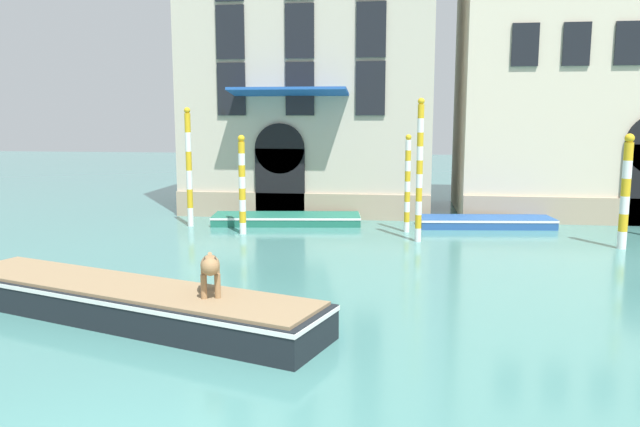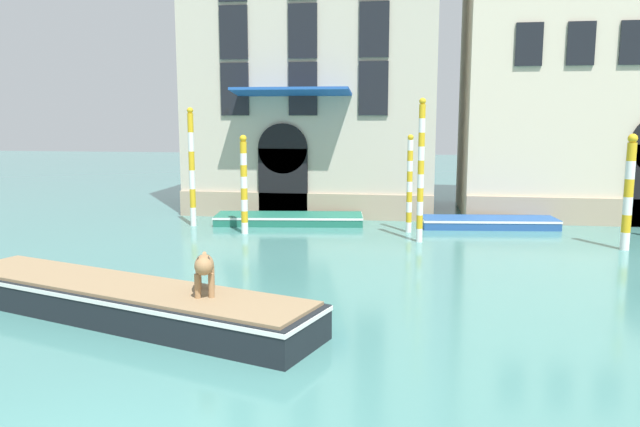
{
  "view_description": "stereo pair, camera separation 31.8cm",
  "coord_description": "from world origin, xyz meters",
  "px_view_note": "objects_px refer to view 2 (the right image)",
  "views": [
    {
      "loc": [
        3.28,
        -5.52,
        3.98
      ],
      "look_at": [
        0.93,
        12.01,
        1.2
      ],
      "focal_mm": 35.0,
      "sensor_mm": 36.0,
      "label": 1
    },
    {
      "loc": [
        3.6,
        -5.48,
        3.98
      ],
      "look_at": [
        0.93,
        12.01,
        1.2
      ],
      "focal_mm": 35.0,
      "sensor_mm": 36.0,
      "label": 2
    }
  ],
  "objects_px": {
    "mooring_pole_1": "(410,183)",
    "boat_moored_near_palazzo": "(289,219)",
    "mooring_pole_0": "(244,184)",
    "dog_on_deck": "(204,266)",
    "mooring_pole_2": "(629,192)",
    "mooring_pole_5": "(421,171)",
    "boat_foreground": "(123,300)",
    "mooring_pole_4": "(192,167)",
    "boat_moored_far": "(488,222)"
  },
  "relations": [
    {
      "from": "mooring_pole_4",
      "to": "boat_moored_far",
      "type": "bearing_deg",
      "value": 6.85
    },
    {
      "from": "mooring_pole_1",
      "to": "mooring_pole_5",
      "type": "distance_m",
      "value": 1.76
    },
    {
      "from": "boat_moored_far",
      "to": "mooring_pole_0",
      "type": "height_order",
      "value": "mooring_pole_0"
    },
    {
      "from": "boat_foreground",
      "to": "mooring_pole_2",
      "type": "bearing_deg",
      "value": 53.13
    },
    {
      "from": "boat_moored_far",
      "to": "mooring_pole_0",
      "type": "relative_size",
      "value": 1.47
    },
    {
      "from": "boat_foreground",
      "to": "mooring_pole_0",
      "type": "distance_m",
      "value": 9.16
    },
    {
      "from": "boat_foreground",
      "to": "mooring_pole_2",
      "type": "height_order",
      "value": "mooring_pole_2"
    },
    {
      "from": "dog_on_deck",
      "to": "mooring_pole_5",
      "type": "height_order",
      "value": "mooring_pole_5"
    },
    {
      "from": "mooring_pole_0",
      "to": "mooring_pole_1",
      "type": "xyz_separation_m",
      "value": [
        5.52,
        1.1,
        0.0
      ]
    },
    {
      "from": "boat_moored_near_palazzo",
      "to": "mooring_pole_2",
      "type": "distance_m",
      "value": 11.35
    },
    {
      "from": "boat_foreground",
      "to": "mooring_pole_5",
      "type": "relative_size",
      "value": 1.89
    },
    {
      "from": "boat_foreground",
      "to": "mooring_pole_0",
      "type": "height_order",
      "value": "mooring_pole_0"
    },
    {
      "from": "mooring_pole_0",
      "to": "mooring_pole_2",
      "type": "distance_m",
      "value": 11.99
    },
    {
      "from": "boat_foreground",
      "to": "mooring_pole_2",
      "type": "distance_m",
      "value": 14.59
    },
    {
      "from": "mooring_pole_0",
      "to": "mooring_pole_1",
      "type": "distance_m",
      "value": 5.63
    },
    {
      "from": "mooring_pole_2",
      "to": "mooring_pole_4",
      "type": "height_order",
      "value": "mooring_pole_4"
    },
    {
      "from": "mooring_pole_0",
      "to": "boat_foreground",
      "type": "bearing_deg",
      "value": -89.89
    },
    {
      "from": "boat_moored_far",
      "to": "mooring_pole_5",
      "type": "distance_m",
      "value": 4.41
    },
    {
      "from": "boat_moored_near_palazzo",
      "to": "mooring_pole_0",
      "type": "bearing_deg",
      "value": -124.72
    },
    {
      "from": "mooring_pole_4",
      "to": "mooring_pole_2",
      "type": "bearing_deg",
      "value": -8.0
    },
    {
      "from": "boat_moored_near_palazzo",
      "to": "mooring_pole_5",
      "type": "distance_m",
      "value": 5.85
    },
    {
      "from": "boat_moored_near_palazzo",
      "to": "mooring_pole_0",
      "type": "xyz_separation_m",
      "value": [
        -1.11,
        -2.14,
        1.5
      ]
    },
    {
      "from": "mooring_pole_2",
      "to": "mooring_pole_5",
      "type": "bearing_deg",
      "value": 177.38
    },
    {
      "from": "mooring_pole_4",
      "to": "mooring_pole_5",
      "type": "height_order",
      "value": "mooring_pole_5"
    },
    {
      "from": "mooring_pole_1",
      "to": "mooring_pole_4",
      "type": "distance_m",
      "value": 7.8
    },
    {
      "from": "mooring_pole_2",
      "to": "boat_moored_near_palazzo",
      "type": "bearing_deg",
      "value": 164.82
    },
    {
      "from": "mooring_pole_2",
      "to": "mooring_pole_5",
      "type": "distance_m",
      "value": 6.12
    },
    {
      "from": "mooring_pole_4",
      "to": "boat_foreground",
      "type": "bearing_deg",
      "value": -77.48
    },
    {
      "from": "boat_moored_far",
      "to": "mooring_pole_1",
      "type": "relative_size",
      "value": 1.47
    },
    {
      "from": "mooring_pole_1",
      "to": "boat_moored_near_palazzo",
      "type": "bearing_deg",
      "value": 166.74
    },
    {
      "from": "dog_on_deck",
      "to": "mooring_pole_0",
      "type": "height_order",
      "value": "mooring_pole_0"
    },
    {
      "from": "mooring_pole_2",
      "to": "mooring_pole_4",
      "type": "distance_m",
      "value": 14.37
    },
    {
      "from": "boat_foreground",
      "to": "mooring_pole_1",
      "type": "height_order",
      "value": "mooring_pole_1"
    },
    {
      "from": "mooring_pole_5",
      "to": "mooring_pole_1",
      "type": "bearing_deg",
      "value": 102.26
    },
    {
      "from": "dog_on_deck",
      "to": "mooring_pole_1",
      "type": "bearing_deg",
      "value": 143.16
    },
    {
      "from": "mooring_pole_1",
      "to": "mooring_pole_2",
      "type": "height_order",
      "value": "mooring_pole_2"
    },
    {
      "from": "dog_on_deck",
      "to": "mooring_pole_2",
      "type": "distance_m",
      "value": 13.33
    },
    {
      "from": "boat_moored_near_palazzo",
      "to": "boat_foreground",
      "type": "bearing_deg",
      "value": -102.81
    },
    {
      "from": "mooring_pole_1",
      "to": "mooring_pole_4",
      "type": "relative_size",
      "value": 0.79
    },
    {
      "from": "mooring_pole_1",
      "to": "mooring_pole_4",
      "type": "bearing_deg",
      "value": 179.29
    },
    {
      "from": "dog_on_deck",
      "to": "mooring_pole_0",
      "type": "xyz_separation_m",
      "value": [
        -1.88,
        9.51,
        0.47
      ]
    },
    {
      "from": "boat_foreground",
      "to": "mooring_pole_2",
      "type": "relative_size",
      "value": 2.47
    },
    {
      "from": "dog_on_deck",
      "to": "mooring_pole_1",
      "type": "relative_size",
      "value": 0.35
    },
    {
      "from": "dog_on_deck",
      "to": "mooring_pole_2",
      "type": "bearing_deg",
      "value": 112.92
    },
    {
      "from": "mooring_pole_2",
      "to": "mooring_pole_1",
      "type": "bearing_deg",
      "value": 163.53
    },
    {
      "from": "boat_moored_near_palazzo",
      "to": "mooring_pole_1",
      "type": "xyz_separation_m",
      "value": [
        4.41,
        -1.04,
        1.5
      ]
    },
    {
      "from": "mooring_pole_4",
      "to": "mooring_pole_5",
      "type": "xyz_separation_m",
      "value": [
        8.14,
        -1.72,
        0.12
      ]
    },
    {
      "from": "dog_on_deck",
      "to": "mooring_pole_0",
      "type": "distance_m",
      "value": 9.71
    },
    {
      "from": "boat_foreground",
      "to": "mooring_pole_0",
      "type": "bearing_deg",
      "value": 108.58
    },
    {
      "from": "boat_foreground",
      "to": "boat_moored_far",
      "type": "bearing_deg",
      "value": 72.61
    }
  ]
}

